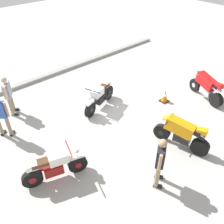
{
  "coord_description": "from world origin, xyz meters",
  "views": [
    {
      "loc": [
        -5.41,
        -5.67,
        5.93
      ],
      "look_at": [
        -0.92,
        -0.59,
        0.75
      ],
      "focal_mm": 37.9,
      "sensor_mm": 36.0,
      "label": 1
    }
  ],
  "objects_px": {
    "motorcycle_orange_sportbike": "(181,133)",
    "person_in_gray_shirt": "(8,93)",
    "person_in_blue_shirt": "(0,113)",
    "traffic_cone": "(165,96)",
    "motorcycle_cream_vintage": "(54,167)",
    "motorcycle_silver_cruiser": "(100,97)",
    "person_in_black_shirt": "(160,159)",
    "motorcycle_red_sportbike": "(206,86)"
  },
  "relations": [
    {
      "from": "motorcycle_silver_cruiser",
      "to": "person_in_blue_shirt",
      "type": "bearing_deg",
      "value": -33.04
    },
    {
      "from": "motorcycle_orange_sportbike",
      "to": "traffic_cone",
      "type": "distance_m",
      "value": 2.72
    },
    {
      "from": "person_in_blue_shirt",
      "to": "person_in_black_shirt",
      "type": "xyz_separation_m",
      "value": [
        2.51,
        -4.94,
        -0.02
      ]
    },
    {
      "from": "motorcycle_red_sportbike",
      "to": "traffic_cone",
      "type": "height_order",
      "value": "motorcycle_red_sportbike"
    },
    {
      "from": "motorcycle_cream_vintage",
      "to": "person_in_gray_shirt",
      "type": "height_order",
      "value": "person_in_gray_shirt"
    },
    {
      "from": "motorcycle_cream_vintage",
      "to": "person_in_black_shirt",
      "type": "xyz_separation_m",
      "value": [
        2.14,
        -2.1,
        0.5
      ]
    },
    {
      "from": "motorcycle_cream_vintage",
      "to": "traffic_cone",
      "type": "xyz_separation_m",
      "value": [
        5.66,
        0.41,
        -0.23
      ]
    },
    {
      "from": "motorcycle_orange_sportbike",
      "to": "person_in_gray_shirt",
      "type": "height_order",
      "value": "person_in_gray_shirt"
    },
    {
      "from": "motorcycle_orange_sportbike",
      "to": "person_in_gray_shirt",
      "type": "relative_size",
      "value": 1.16
    },
    {
      "from": "motorcycle_cream_vintage",
      "to": "person_in_blue_shirt",
      "type": "height_order",
      "value": "person_in_blue_shirt"
    },
    {
      "from": "motorcycle_cream_vintage",
      "to": "traffic_cone",
      "type": "relative_size",
      "value": 3.6
    },
    {
      "from": "person_in_blue_shirt",
      "to": "traffic_cone",
      "type": "distance_m",
      "value": 6.55
    },
    {
      "from": "person_in_black_shirt",
      "to": "person_in_gray_shirt",
      "type": "bearing_deg",
      "value": 161.89
    },
    {
      "from": "person_in_black_shirt",
      "to": "motorcycle_red_sportbike",
      "type": "bearing_deg",
      "value": 72.3
    },
    {
      "from": "motorcycle_silver_cruiser",
      "to": "person_in_black_shirt",
      "type": "relative_size",
      "value": 1.17
    },
    {
      "from": "motorcycle_orange_sportbike",
      "to": "motorcycle_cream_vintage",
      "type": "bearing_deg",
      "value": 52.29
    },
    {
      "from": "person_in_black_shirt",
      "to": "motorcycle_cream_vintage",
      "type": "bearing_deg",
      "value": -168.82
    },
    {
      "from": "person_in_black_shirt",
      "to": "traffic_cone",
      "type": "relative_size",
      "value": 3.23
    },
    {
      "from": "motorcycle_silver_cruiser",
      "to": "motorcycle_orange_sportbike",
      "type": "height_order",
      "value": "motorcycle_orange_sportbike"
    },
    {
      "from": "motorcycle_orange_sportbike",
      "to": "person_in_blue_shirt",
      "type": "relative_size",
      "value": 1.11
    },
    {
      "from": "person_in_blue_shirt",
      "to": "motorcycle_silver_cruiser",
      "type": "bearing_deg",
      "value": -57.78
    },
    {
      "from": "person_in_gray_shirt",
      "to": "traffic_cone",
      "type": "relative_size",
      "value": 3.13
    },
    {
      "from": "motorcycle_red_sportbike",
      "to": "person_in_black_shirt",
      "type": "height_order",
      "value": "person_in_black_shirt"
    },
    {
      "from": "person_in_black_shirt",
      "to": "motorcycle_orange_sportbike",
      "type": "bearing_deg",
      "value": 70.61
    },
    {
      "from": "motorcycle_cream_vintage",
      "to": "motorcycle_red_sportbike",
      "type": "xyz_separation_m",
      "value": [
        7.21,
        -0.58,
        0.11
      ]
    },
    {
      "from": "motorcycle_silver_cruiser",
      "to": "motorcycle_orange_sportbike",
      "type": "xyz_separation_m",
      "value": [
        0.61,
        -3.57,
        0.07
      ]
    },
    {
      "from": "person_in_gray_shirt",
      "to": "motorcycle_orange_sportbike",
      "type": "bearing_deg",
      "value": -28.41
    },
    {
      "from": "person_in_gray_shirt",
      "to": "traffic_cone",
      "type": "height_order",
      "value": "person_in_gray_shirt"
    },
    {
      "from": "motorcycle_cream_vintage",
      "to": "person_in_blue_shirt",
      "type": "distance_m",
      "value": 2.91
    },
    {
      "from": "motorcycle_silver_cruiser",
      "to": "person_in_blue_shirt",
      "type": "distance_m",
      "value": 3.8
    },
    {
      "from": "motorcycle_cream_vintage",
      "to": "traffic_cone",
      "type": "height_order",
      "value": "motorcycle_cream_vintage"
    },
    {
      "from": "motorcycle_red_sportbike",
      "to": "traffic_cone",
      "type": "distance_m",
      "value": 1.87
    },
    {
      "from": "person_in_black_shirt",
      "to": "traffic_cone",
      "type": "height_order",
      "value": "person_in_black_shirt"
    },
    {
      "from": "motorcycle_orange_sportbike",
      "to": "traffic_cone",
      "type": "bearing_deg",
      "value": -55.92
    },
    {
      "from": "motorcycle_orange_sportbike",
      "to": "motorcycle_silver_cruiser",
      "type": "bearing_deg",
      "value": -5.4
    },
    {
      "from": "motorcycle_orange_sportbike",
      "to": "person_in_black_shirt",
      "type": "distance_m",
      "value": 1.86
    },
    {
      "from": "motorcycle_silver_cruiser",
      "to": "person_in_blue_shirt",
      "type": "height_order",
      "value": "person_in_blue_shirt"
    },
    {
      "from": "motorcycle_cream_vintage",
      "to": "motorcycle_orange_sportbike",
      "type": "bearing_deg",
      "value": -5.19
    },
    {
      "from": "motorcycle_orange_sportbike",
      "to": "person_in_gray_shirt",
      "type": "xyz_separation_m",
      "value": [
        -3.53,
        5.6,
        0.35
      ]
    },
    {
      "from": "motorcycle_silver_cruiser",
      "to": "traffic_cone",
      "type": "height_order",
      "value": "motorcycle_silver_cruiser"
    },
    {
      "from": "motorcycle_red_sportbike",
      "to": "traffic_cone",
      "type": "bearing_deg",
      "value": 75.44
    },
    {
      "from": "motorcycle_red_sportbike",
      "to": "motorcycle_orange_sportbike",
      "type": "height_order",
      "value": "same"
    }
  ]
}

